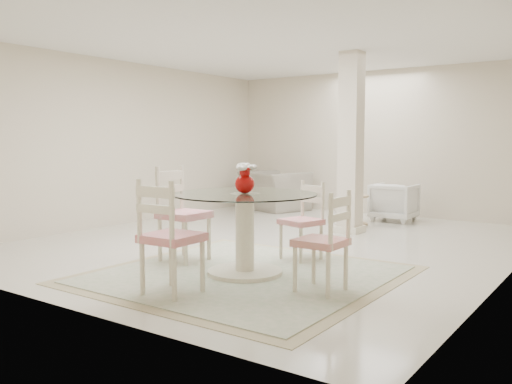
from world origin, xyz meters
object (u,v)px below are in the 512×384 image
Objects in this scene: recliner_taupe at (275,191)px; dining_chair_north at (305,215)px; dining_table at (245,234)px; dining_chair_east at (327,234)px; side_table at (354,211)px; dining_chair_south at (166,229)px; red_vase at (245,178)px; armchair_white at (394,202)px; dining_chair_west at (179,206)px; column at (351,143)px.

dining_chair_north is at bearing 146.78° from recliner_taupe.
dining_table is at bearing 139.08° from recliner_taupe.
dining_chair_east reaches higher than side_table.
dining_table is 1.04m from dining_chair_south.
dining_chair_north is 0.85× the size of recliner_taupe.
red_vase is 1.11m from dining_chair_east.
dining_table reaches higher than side_table.
recliner_taupe is (-2.56, 5.67, -0.22)m from dining_chair_south.
recliner_taupe is 2.52m from armchair_white.
dining_chair_south reaches higher than dining_chair_east.
dining_chair_west reaches higher than side_table.
armchair_white is (-0.15, 4.59, -0.11)m from dining_table.
dining_table is 5.37m from recliner_taupe.
dining_chair_east reaches higher than armchair_white.
red_vase is 5.40m from recliner_taupe.
column is at bearing -89.60° from dining_chair_south.
dining_chair_west is 4.57m from armchair_white.
column reaches higher than dining_table.
armchair_white is (-0.15, 4.59, -0.68)m from red_vase.
dining_chair_west is at bearing -104.45° from column.
dining_chair_north is at bearing -76.62° from side_table.
column is 8.73× the size of red_vase.
dining_table is 2.04× the size of armchair_white.
recliner_taupe is at bearing 157.65° from side_table.
dining_chair_south is 6.22m from recliner_taupe.
dining_table is 2.98× the size of side_table.
side_table is at bearing -86.82° from dining_chair_south.
dining_table is at bearing -82.22° from dining_chair_north.
dining_chair_west is 1.67× the size of armchair_white.
armchair_white is (-1.16, 4.71, -0.22)m from dining_chair_east.
dining_table is (0.26, -3.05, -0.92)m from column.
recliner_taupe is 2.33m from side_table.
side_table is at bearing 176.83° from recliner_taupe.
dining_chair_south is at bearing -96.33° from dining_table.
recliner_taupe reaches higher than armchair_white.
recliner_taupe is (-3.68, 4.77, -0.16)m from dining_chair_east.
column reaches higher than side_table.
red_vase reaches higher than dining_chair_south.
dining_chair_west is at bearing -127.07° from dining_chair_north.
dining_chair_east is (1.01, -0.12, -0.46)m from red_vase.
column is 3.20m from dining_table.
dining_chair_south is 5.62m from armchair_white.
side_table is at bearing -7.39° from dining_chair_west.
column is at bearing 94.96° from dining_table.
dining_chair_south is 2.34× the size of side_table.
red_vase is 0.26× the size of dining_chair_west.
red_vase is 0.26× the size of recliner_taupe.
side_table is at bearing 97.92° from dining_table.
armchair_white is at bearing -165.33° from dining_chair_east.
dining_chair_north is 2.85m from side_table.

